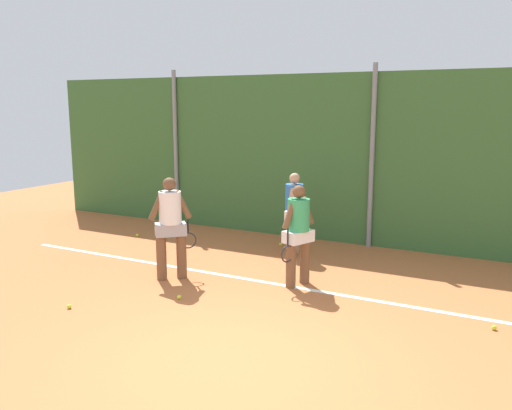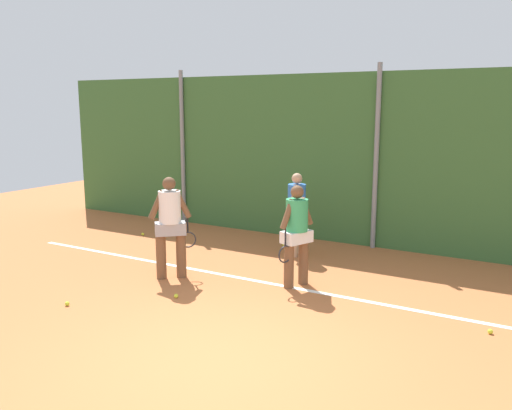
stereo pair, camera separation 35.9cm
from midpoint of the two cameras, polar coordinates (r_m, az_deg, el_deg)
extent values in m
plane|color=#B76638|center=(7.79, 4.57, -11.29)|extent=(25.96, 25.96, 0.00)
cube|color=#386633|center=(11.22, 13.89, 4.59)|extent=(16.87, 0.25, 3.57)
cylinder|color=gray|center=(13.24, -7.10, 6.06)|extent=(0.10, 0.10, 3.73)
cylinder|color=gray|center=(11.04, 13.66, 4.94)|extent=(0.10, 0.10, 3.73)
cube|color=white|center=(8.60, 7.30, -9.16)|extent=(12.33, 0.10, 0.01)
cylinder|color=brown|center=(9.16, -9.02, -5.50)|extent=(0.17, 0.17, 0.76)
cylinder|color=brown|center=(9.19, -6.90, -5.39)|extent=(0.17, 0.17, 0.76)
cube|color=#99999E|center=(9.05, -8.04, -2.51)|extent=(0.57, 0.56, 0.20)
cylinder|color=white|center=(8.97, -8.10, -0.20)|extent=(0.37, 0.37, 0.54)
sphere|color=brown|center=(8.91, -8.16, 2.28)|extent=(0.22, 0.22, 0.22)
cylinder|color=brown|center=(8.95, -9.45, 0.00)|extent=(0.26, 0.24, 0.52)
cylinder|color=brown|center=(8.99, -6.76, 0.11)|extent=(0.26, 0.24, 0.52)
cylinder|color=black|center=(9.12, -6.21, -2.08)|extent=(0.03, 0.03, 0.28)
torus|color=#26262B|center=(9.18, -6.18, -3.72)|extent=(0.23, 0.21, 0.28)
cylinder|color=brown|center=(8.84, 6.26, -6.13)|extent=(0.16, 0.16, 0.73)
cylinder|color=brown|center=(8.63, 4.73, -6.53)|extent=(0.16, 0.16, 0.73)
cube|color=white|center=(8.61, 5.56, -3.40)|extent=(0.44, 0.55, 0.19)
cylinder|color=#339E60|center=(8.53, 5.60, -1.08)|extent=(0.36, 0.36, 0.52)
sphere|color=brown|center=(8.47, 5.65, 1.39)|extent=(0.21, 0.21, 0.21)
cylinder|color=brown|center=(8.67, 6.56, -0.66)|extent=(0.17, 0.28, 0.49)
cylinder|color=brown|center=(8.39, 4.62, -1.00)|extent=(0.17, 0.28, 0.49)
cylinder|color=black|center=(8.38, 4.40, -3.51)|extent=(0.03, 0.03, 0.28)
torus|color=#26262B|center=(8.45, 4.38, -5.28)|extent=(0.13, 0.27, 0.28)
cylinder|color=tan|center=(10.66, 5.52, -3.25)|extent=(0.16, 0.16, 0.71)
cylinder|color=tan|center=(10.36, 5.08, -3.65)|extent=(0.16, 0.16, 0.71)
cube|color=white|center=(10.41, 5.34, -1.05)|extent=(0.35, 0.51, 0.19)
cylinder|color=blue|center=(10.35, 5.38, 0.84)|extent=(0.35, 0.35, 0.51)
sphere|color=tan|center=(10.29, 5.41, 2.84)|extent=(0.21, 0.21, 0.21)
cylinder|color=tan|center=(10.53, 5.65, 1.21)|extent=(0.13, 0.28, 0.48)
cylinder|color=tan|center=(10.15, 5.10, 0.87)|extent=(0.13, 0.28, 0.48)
sphere|color=#CCDB33|center=(7.74, 25.05, -12.18)|extent=(0.07, 0.07, 0.07)
sphere|color=#CCDB33|center=(8.37, -18.39, -10.01)|extent=(0.07, 0.07, 0.07)
sphere|color=#CCDB33|center=(12.29, -11.22, -3.08)|extent=(0.07, 0.07, 0.07)
sphere|color=#CCDB33|center=(11.18, 3.92, -4.27)|extent=(0.07, 0.07, 0.07)
sphere|color=#CCDB33|center=(8.32, -7.32, -9.65)|extent=(0.07, 0.07, 0.07)
camera|label=1|loc=(0.18, -88.89, 0.21)|focal=37.36mm
camera|label=2|loc=(0.18, 91.11, -0.21)|focal=37.36mm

